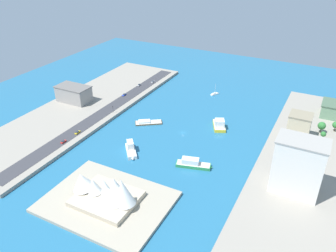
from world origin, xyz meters
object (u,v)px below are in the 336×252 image
at_px(traffic_light_waterfront, 113,108).
at_px(opera_landmark, 107,191).
at_px(office_block_beige, 299,127).
at_px(van_white, 153,82).
at_px(sailboat_small_white, 215,94).
at_px(carpark_squat_concrete, 74,94).
at_px(taxi_yellow_cab, 77,132).
at_px(ferry_green_doubledeck, 192,164).
at_px(ferry_white_commuter, 131,149).
at_px(sedan_silver, 139,85).
at_px(hotel_broad_white, 298,166).
at_px(barge_flat_brown, 147,122).
at_px(ferry_yellow_fast, 219,125).
at_px(hatchback_blue, 124,95).
at_px(pickup_red, 63,142).

bearing_deg(traffic_light_waterfront, opera_landmark, 123.97).
relative_size(office_block_beige, van_white, 4.47).
height_order(sailboat_small_white, carpark_squat_concrete, carpark_squat_concrete).
bearing_deg(van_white, taxi_yellow_cab, 90.60).
relative_size(ferry_green_doubledeck, van_white, 5.55).
bearing_deg(sailboat_small_white, ferry_white_commuter, 82.25).
bearing_deg(van_white, sedan_silver, 62.63).
relative_size(hotel_broad_white, van_white, 7.74).
relative_size(ferry_green_doubledeck, opera_landmark, 0.57).
bearing_deg(opera_landmark, van_white, -68.36).
bearing_deg(van_white, hotel_broad_white, 145.10).
bearing_deg(sailboat_small_white, carpark_squat_concrete, 36.23).
bearing_deg(barge_flat_brown, office_block_beige, -166.40).
distance_m(van_white, sedan_silver, 16.68).
relative_size(office_block_beige, traffic_light_waterfront, 3.10).
bearing_deg(sedan_silver, office_block_beige, 168.09).
height_order(ferry_yellow_fast, opera_landmark, opera_landmark).
distance_m(carpark_squat_concrete, taxi_yellow_cab, 62.82).
relative_size(ferry_white_commuter, opera_landmark, 0.42).
xyz_separation_m(ferry_white_commuter, ferry_green_doubledeck, (-46.43, -4.47, -0.33)).
bearing_deg(sedan_silver, taxi_yellow_cab, 94.85).
bearing_deg(sailboat_small_white, hotel_broad_white, 128.54).
bearing_deg(ferry_green_doubledeck, carpark_squat_concrete, -16.54).
xyz_separation_m(van_white, hatchback_blue, (7.38, 42.56, 0.03)).
height_order(ferry_yellow_fast, barge_flat_brown, ferry_yellow_fast).
height_order(sailboat_small_white, hatchback_blue, sailboat_small_white).
distance_m(sailboat_small_white, sedan_silver, 77.71).
distance_m(van_white, hatchback_blue, 43.19).
distance_m(ferry_white_commuter, pickup_red, 51.51).
xyz_separation_m(sedan_silver, traffic_light_waterfront, (-12.52, 62.84, 3.42)).
xyz_separation_m(sailboat_small_white, ferry_green_doubledeck, (-29.38, 120.70, 1.55)).
bearing_deg(office_block_beige, van_white, -17.64).
height_order(carpark_squat_concrete, hotel_broad_white, hotel_broad_white).
bearing_deg(sailboat_small_white, sedan_silver, 15.17).
height_order(hatchback_blue, opera_landmark, opera_landmark).
distance_m(office_block_beige, sedan_silver, 165.00).
relative_size(ferry_yellow_fast, barge_flat_brown, 0.94).
relative_size(barge_flat_brown, hatchback_blue, 4.34).
relative_size(ferry_green_doubledeck, pickup_red, 5.41).
bearing_deg(ferry_white_commuter, sedan_silver, -61.09).
xyz_separation_m(hotel_broad_white, taxi_yellow_cab, (160.10, 7.23, -16.57)).
relative_size(ferry_yellow_fast, opera_landmark, 0.48).
relative_size(carpark_squat_concrete, hatchback_blue, 6.12).
xyz_separation_m(sedan_silver, opera_landmark, (-75.62, 156.47, 5.86)).
distance_m(sedan_silver, traffic_light_waterfront, 64.16).
distance_m(sailboat_small_white, van_white, 67.57).
xyz_separation_m(barge_flat_brown, office_block_beige, (-114.84, -27.78, 11.71)).
relative_size(sedan_silver, taxi_yellow_cab, 0.91).
relative_size(sailboat_small_white, van_white, 2.41).
bearing_deg(van_white, traffic_light_waterfront, 93.57).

